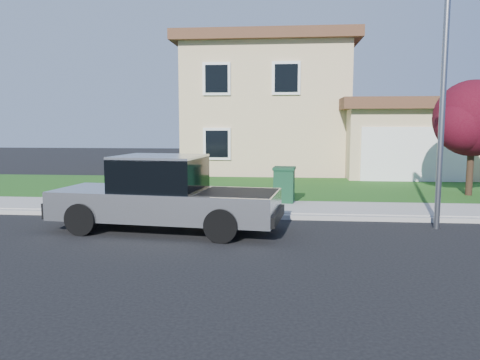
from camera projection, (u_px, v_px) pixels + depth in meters
name	position (u px, v px, depth m)	size (l,w,h in m)	color
ground	(236.00, 246.00, 9.58)	(80.00, 80.00, 0.00)	black
curb	(285.00, 217.00, 12.35)	(40.00, 0.20, 0.12)	gray
sidewalk	(285.00, 209.00, 13.43)	(40.00, 2.00, 0.15)	gray
lawn	(285.00, 189.00, 17.88)	(40.00, 7.00, 0.10)	#163F12
house	(291.00, 112.00, 25.28)	(14.00, 11.30, 6.85)	tan
pickup_truck	(165.00, 196.00, 10.95)	(5.55, 2.42, 1.77)	black
woman	(179.00, 190.00, 12.15)	(0.58, 0.40, 1.66)	tan
ornamental_tree	(474.00, 122.00, 15.63)	(2.82, 2.55, 3.88)	black
trash_bin	(284.00, 184.00, 14.17)	(0.72, 0.80, 1.06)	#0F3820
street_lamp	(445.00, 91.00, 10.80)	(0.47, 0.73, 5.69)	slate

